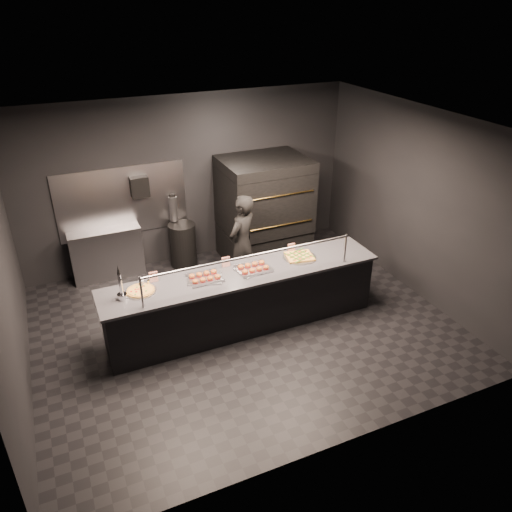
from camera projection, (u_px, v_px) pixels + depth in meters
name	position (u px, v px, depth m)	size (l,w,h in m)	color
room	(240.00, 235.00, 6.88)	(6.04, 6.00, 3.00)	black
service_counter	(244.00, 300.00, 7.33)	(4.10, 0.78, 1.37)	black
pizza_oven	(264.00, 209.00, 9.06)	(1.50, 1.23, 1.91)	black
prep_shelf	(107.00, 254.00, 8.64)	(1.20, 0.35, 0.90)	#99999E
towel_dispenser	(139.00, 187.00, 8.43)	(0.30, 0.20, 0.35)	black
fire_extinguisher	(173.00, 208.00, 8.87)	(0.14, 0.14, 0.51)	#B2B2B7
beer_tap	(121.00, 289.00, 6.45)	(0.13, 0.19, 0.50)	silver
round_pizza	(141.00, 291.00, 6.67)	(0.43, 0.43, 0.03)	silver
slider_tray_a	(205.00, 277.00, 6.95)	(0.56, 0.48, 0.08)	silver
slider_tray_b	(253.00, 268.00, 7.18)	(0.54, 0.44, 0.08)	silver
square_pizza	(300.00, 257.00, 7.52)	(0.50, 0.50, 0.05)	silver
condiment_jar	(144.00, 283.00, 6.79)	(0.14, 0.06, 0.09)	silver
tent_cards	(226.00, 262.00, 7.26)	(2.26, 0.04, 0.15)	white
trash_bin	(183.00, 245.00, 9.05)	(0.48, 0.48, 0.80)	black
worker	(242.00, 244.00, 8.12)	(0.61, 0.40, 1.67)	black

